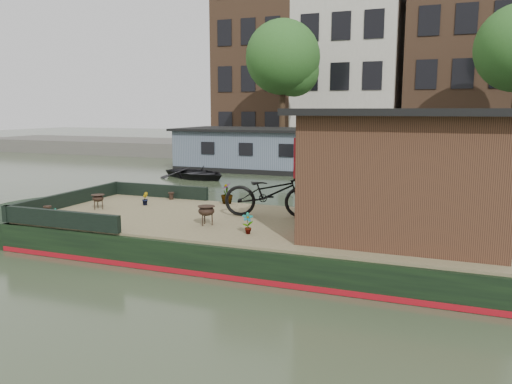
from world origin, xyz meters
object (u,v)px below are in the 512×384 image
(brazier_rear, at_px, (98,202))
(dinghy, at_px, (196,170))
(bicycle, at_px, (270,193))
(cabin, at_px, (405,172))
(brazier_front, at_px, (206,215))
(potted_plant_a, at_px, (248,223))

(brazier_rear, distance_m, dinghy, 10.39)
(bicycle, distance_m, dinghy, 11.61)
(cabin, xyz_separation_m, brazier_rear, (-7.14, -0.10, -1.05))
(cabin, relative_size, brazier_rear, 11.03)
(bicycle, xyz_separation_m, brazier_front, (-0.97, -1.25, -0.34))
(bicycle, xyz_separation_m, brazier_rear, (-4.20, -0.69, -0.36))
(bicycle, relative_size, dinghy, 0.62)
(potted_plant_a, xyz_separation_m, brazier_front, (-1.09, 0.39, -0.01))
(cabin, distance_m, brazier_front, 4.10)
(bicycle, relative_size, potted_plant_a, 4.93)
(brazier_rear, bearing_deg, cabin, 0.77)
(cabin, bearing_deg, dinghy, 134.49)
(dinghy, bearing_deg, brazier_front, -129.37)
(potted_plant_a, xyz_separation_m, dinghy, (-6.95, 11.00, -0.51))
(cabin, distance_m, bicycle, 3.08)
(brazier_front, bearing_deg, cabin, 9.64)
(potted_plant_a, bearing_deg, dinghy, 122.29)
(dinghy, bearing_deg, brazier_rear, -143.59)
(brazier_front, xyz_separation_m, dinghy, (-5.86, 10.61, -0.51))
(bicycle, bearing_deg, brazier_rear, 86.91)
(cabin, height_order, brazier_front, cabin)
(potted_plant_a, bearing_deg, bicycle, 94.21)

